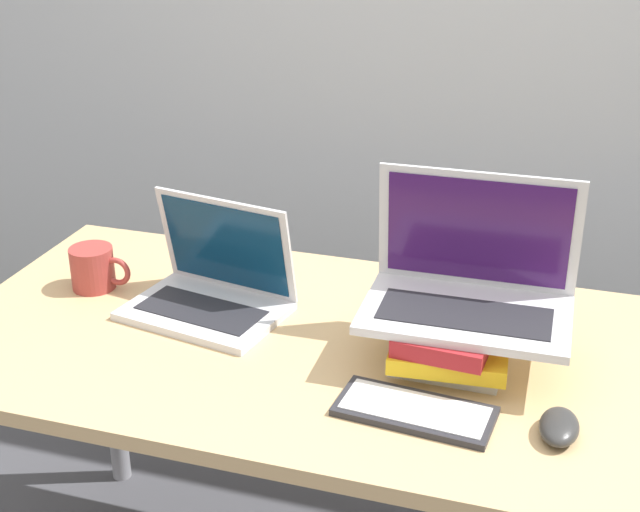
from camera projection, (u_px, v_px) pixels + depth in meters
desk at (359, 379)px, 1.72m from camera, size 1.64×0.77×0.73m
laptop_left at (212, 289)px, 1.82m from camera, size 0.34×0.27×0.23m
book_stack at (452, 337)px, 1.64m from camera, size 0.23×0.28×0.09m
laptop_on_books at (470, 286)px, 1.61m from camera, size 0.38×0.24×0.25m
wireless_keyboard at (415, 411)px, 1.49m from camera, size 0.27×0.14×0.01m
mouse at (559, 427)px, 1.43m from camera, size 0.06×0.11×0.04m
mug at (94, 268)px, 1.91m from camera, size 0.14×0.09×0.09m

